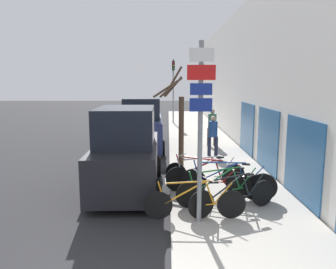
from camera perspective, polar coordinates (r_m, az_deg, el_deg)
ground_plane at (r=14.50m, az=-3.85°, el=-3.10°), size 80.00×80.00×0.00m
sidewalk_curb at (r=17.29m, az=5.39°, el=-0.88°), size 3.20×32.00×0.15m
building_facade at (r=17.19m, az=11.47°, el=9.47°), size 0.23×32.00×6.50m
signpost at (r=6.64m, az=5.54°, el=2.07°), size 0.56×0.12×3.72m
bicycle_0 at (r=7.18m, az=4.59°, el=-11.68°), size 2.20×0.44×0.86m
bicycle_1 at (r=7.65m, az=11.24°, el=-10.45°), size 2.12×1.02×0.87m
bicycle_2 at (r=8.10m, az=9.44°, el=-9.23°), size 2.31×0.78×0.89m
bicycle_3 at (r=8.55m, az=10.23°, el=-8.13°), size 2.37×0.70×0.94m
bicycle_4 at (r=8.82m, az=6.50°, el=-7.47°), size 2.14×1.39×0.95m
bicycle_5 at (r=9.09m, az=6.49°, el=-7.06°), size 2.24×0.60×0.92m
parked_car_0 at (r=9.38m, az=-7.32°, el=-3.29°), size 2.00×4.24×2.38m
parked_car_1 at (r=15.18m, az=-4.63°, el=1.53°), size 2.14×4.87×2.37m
pedestrian_near at (r=15.16m, az=7.59°, el=1.73°), size 0.45×0.38×1.71m
pedestrian_far at (r=13.10m, az=7.72°, el=0.28°), size 0.41×0.35×1.59m
street_tree at (r=11.04m, az=1.83°, el=2.05°), size 1.04×0.70×3.44m
traffic_light at (r=23.48m, az=0.81°, el=9.05°), size 0.20×0.30×4.50m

